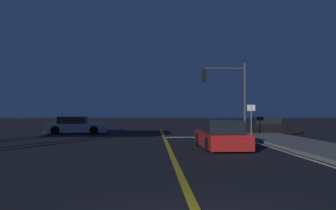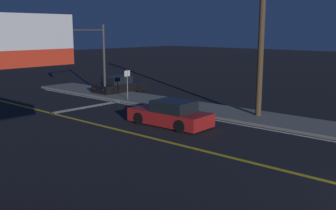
{
  "view_description": "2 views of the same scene",
  "coord_description": "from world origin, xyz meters",
  "px_view_note": "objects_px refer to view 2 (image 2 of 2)",
  "views": [
    {
      "loc": [
        -0.78,
        -5.2,
        1.83
      ],
      "look_at": [
        0.3,
        20.46,
        2.18
      ],
      "focal_mm": 39.24,
      "sensor_mm": 36.0,
      "label": 1
    },
    {
      "loc": [
        -12.95,
        -1.5,
        4.99
      ],
      "look_at": [
        -0.96,
        9.14,
        1.94
      ],
      "focal_mm": 42.81,
      "sensor_mm": 36.0,
      "label": 2
    }
  ],
  "objects_px": {
    "car_mid_block_black": "(119,86)",
    "street_sign_corner": "(127,80)",
    "utility_pole_right": "(262,29)",
    "traffic_signal_near_right": "(91,50)",
    "car_parked_curb_red": "(171,114)"
  },
  "relations": [
    {
      "from": "traffic_signal_near_right",
      "to": "car_parked_curb_red",
      "type": "bearing_deg",
      "value": 76.04
    },
    {
      "from": "traffic_signal_near_right",
      "to": "street_sign_corner",
      "type": "bearing_deg",
      "value": 107.43
    },
    {
      "from": "car_parked_curb_red",
      "to": "street_sign_corner",
      "type": "xyz_separation_m",
      "value": [
        3.28,
        6.87,
        0.92
      ]
    },
    {
      "from": "car_mid_block_black",
      "to": "street_sign_corner",
      "type": "bearing_deg",
      "value": -32.72
    },
    {
      "from": "utility_pole_right",
      "to": "street_sign_corner",
      "type": "bearing_deg",
      "value": 98.47
    },
    {
      "from": "car_parked_curb_red",
      "to": "traffic_signal_near_right",
      "type": "xyz_separation_m",
      "value": [
        2.4,
        9.67,
        2.93
      ]
    },
    {
      "from": "car_mid_block_black",
      "to": "street_sign_corner",
      "type": "distance_m",
      "value": 4.11
    },
    {
      "from": "traffic_signal_near_right",
      "to": "utility_pole_right",
      "type": "distance_m",
      "value": 12.5
    },
    {
      "from": "street_sign_corner",
      "to": "traffic_signal_near_right",
      "type": "bearing_deg",
      "value": 107.43
    },
    {
      "from": "car_parked_curb_red",
      "to": "street_sign_corner",
      "type": "bearing_deg",
      "value": 62.67
    },
    {
      "from": "street_sign_corner",
      "to": "utility_pole_right",
      "type": "bearing_deg",
      "value": -81.53
    },
    {
      "from": "traffic_signal_near_right",
      "to": "street_sign_corner",
      "type": "distance_m",
      "value": 3.56
    },
    {
      "from": "car_parked_curb_red",
      "to": "traffic_signal_near_right",
      "type": "distance_m",
      "value": 10.39
    },
    {
      "from": "car_parked_curb_red",
      "to": "car_mid_block_black",
      "type": "xyz_separation_m",
      "value": [
        5.49,
        10.22,
        -0.0
      ]
    },
    {
      "from": "car_mid_block_black",
      "to": "traffic_signal_near_right",
      "type": "relative_size",
      "value": 0.8
    }
  ]
}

